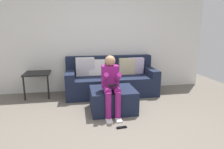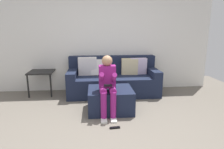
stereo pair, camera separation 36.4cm
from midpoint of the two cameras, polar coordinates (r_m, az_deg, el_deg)
The scene contains 7 objects.
ground_plane at distance 2.93m, azimuth 3.49°, elevation -18.23°, with size 7.08×7.08×0.00m, color #6B6359.
wall_back at distance 4.94m, azimuth -0.62°, elevation 9.44°, with size 5.44×0.10×2.41m, color silver.
couch_sectional at distance 4.70m, azimuth 2.53°, elevation -1.47°, with size 2.10×0.86×0.88m.
ottoman at distance 3.74m, azimuth 2.33°, elevation -7.35°, with size 0.82×0.71×0.43m, color #192138.
person_seated at distance 3.44m, azimuth 1.74°, elevation -2.48°, with size 0.30×0.55×1.07m.
side_table at distance 4.86m, azimuth -17.70°, elevation 0.11°, with size 0.56×0.60×0.55m.
remote_near_ottoman at distance 3.19m, azimuth 4.21°, elevation -15.19°, with size 0.16×0.05×0.02m, color black.
Camera 2 is at (-0.21, -2.49, 1.52)m, focal length 31.54 mm.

